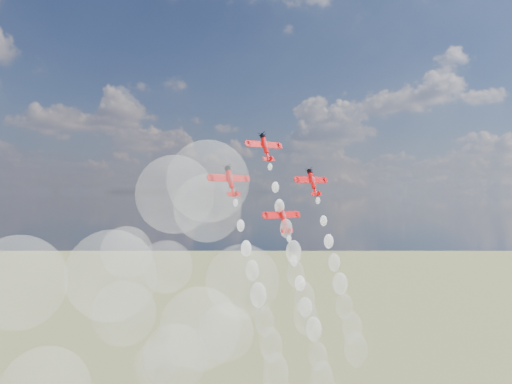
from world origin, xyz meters
The scene contains 9 objects.
plane_lead centered at (-9.55, 22.55, 120.65)m, with size 11.11×4.99×7.60m.
plane_left centered at (-23.65, 19.03, 111.44)m, with size 11.11×4.99×7.60m.
plane_right centered at (4.55, 19.03, 111.44)m, with size 11.11×4.99×7.60m.
plane_slot centered at (-9.55, 15.50, 102.22)m, with size 11.11×4.99×7.60m.
smoke_trail_lead centered at (-9.78, 9.23, 85.45)m, with size 5.51×16.87×39.92m.
smoke_trail_left centered at (-23.49, 5.24, 76.49)m, with size 5.22×17.75×40.12m.
smoke_trail_right centered at (4.29, 5.82, 76.19)m, with size 5.10×16.80×40.47m.
smoke_trail_slot centered at (-9.54, 1.95, 67.23)m, with size 5.54×17.46×40.02m.
drifted_smoke_cloud centered at (-38.64, 23.93, 91.12)m, with size 73.00×34.71×58.92m.
Camera 1 is at (-101.99, -86.69, 108.59)m, focal length 38.00 mm.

